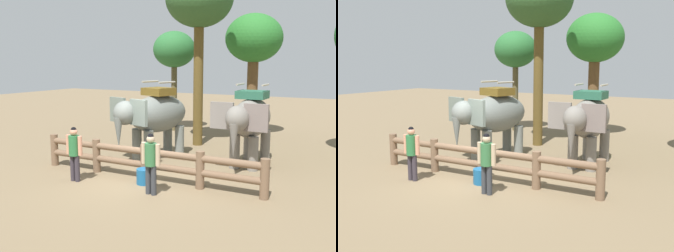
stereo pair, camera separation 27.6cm
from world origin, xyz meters
TOP-DOWN VIEW (x-y plane):
  - ground_plane at (0.00, 0.00)m, footprint 60.00×60.00m
  - log_fence at (0.00, 0.10)m, footprint 7.31×0.34m
  - elephant_near_left at (-1.03, 2.38)m, footprint 2.20×3.32m
  - elephant_center at (2.20, 3.12)m, footprint 1.81×3.16m
  - tourist_woman_in_black at (-1.70, -0.99)m, footprint 0.57×0.31m
  - tourist_man_in_blue at (0.83, -0.92)m, footprint 0.57×0.34m
  - tree_back_center at (0.72, 8.28)m, footprint 2.57×2.57m
  - tree_far_right at (-3.19, 7.98)m, footprint 2.09×2.09m
  - tree_deep_back at (-0.67, 5.33)m, footprint 2.72×2.72m
  - feed_bucket at (0.20, -0.25)m, footprint 0.44×0.44m

SIDE VIEW (x-z plane):
  - ground_plane at x=0.00m, z-range 0.00..0.00m
  - feed_bucket at x=0.20m, z-range 0.00..0.44m
  - log_fence at x=0.00m, z-range 0.08..1.13m
  - tourist_woman_in_black at x=-1.70m, z-range 0.13..1.72m
  - tourist_man_in_blue at x=0.83m, z-range 0.13..1.75m
  - elephant_center at x=2.20m, z-range 0.17..2.90m
  - elephant_near_left at x=-1.03m, z-range 0.17..2.95m
  - tree_far_right at x=-3.19m, z-range 1.50..6.44m
  - tree_back_center at x=0.72m, z-range 1.55..7.15m
  - tree_deep_back at x=-0.67m, z-range 2.24..9.33m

